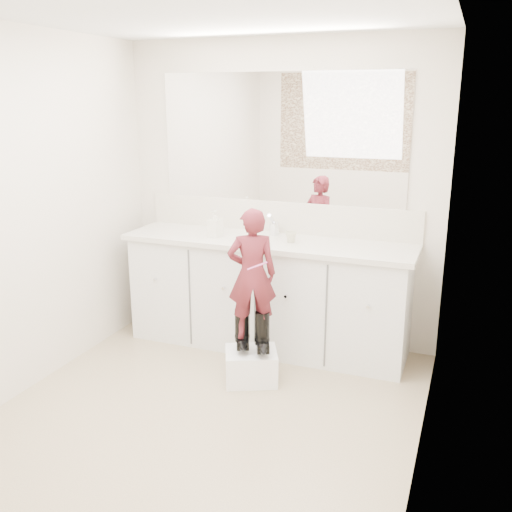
% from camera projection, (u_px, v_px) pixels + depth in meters
% --- Properties ---
extents(floor, '(3.00, 3.00, 0.00)m').
position_uv_depth(floor, '(200.00, 421.00, 3.56)').
color(floor, '#8F795E').
rests_on(floor, ground).
extents(ceiling, '(3.00, 3.00, 0.00)m').
position_uv_depth(ceiling, '(187.00, 6.00, 2.91)').
color(ceiling, white).
rests_on(ceiling, wall_back).
extents(wall_back, '(2.60, 0.00, 2.60)m').
position_uv_depth(wall_back, '(280.00, 194.00, 4.58)').
color(wall_back, beige).
rests_on(wall_back, floor).
extents(wall_left, '(0.00, 3.00, 3.00)m').
position_uv_depth(wall_left, '(15.00, 217.00, 3.69)').
color(wall_left, beige).
rests_on(wall_left, floor).
extents(wall_right, '(0.00, 3.00, 3.00)m').
position_uv_depth(wall_right, '(432.00, 256.00, 2.78)').
color(wall_right, beige).
rests_on(wall_right, floor).
extents(vanity_cabinet, '(2.20, 0.55, 0.85)m').
position_uv_depth(vanity_cabinet, '(267.00, 295.00, 4.54)').
color(vanity_cabinet, silver).
rests_on(vanity_cabinet, floor).
extents(countertop, '(2.28, 0.58, 0.04)m').
position_uv_depth(countertop, '(267.00, 242.00, 4.41)').
color(countertop, beige).
rests_on(countertop, vanity_cabinet).
extents(backsplash, '(2.28, 0.03, 0.25)m').
position_uv_depth(backsplash, '(279.00, 217.00, 4.62)').
color(backsplash, beige).
rests_on(backsplash, countertop).
extents(mirror, '(2.00, 0.02, 1.00)m').
position_uv_depth(mirror, '(280.00, 138.00, 4.45)').
color(mirror, white).
rests_on(mirror, wall_back).
extents(faucet, '(0.08, 0.08, 0.10)m').
position_uv_depth(faucet, '(274.00, 229.00, 4.54)').
color(faucet, silver).
rests_on(faucet, countertop).
extents(cup, '(0.10, 0.10, 0.08)m').
position_uv_depth(cup, '(291.00, 237.00, 4.30)').
color(cup, beige).
rests_on(cup, countertop).
extents(soap_bottle, '(0.11, 0.11, 0.21)m').
position_uv_depth(soap_bottle, '(215.00, 224.00, 4.46)').
color(soap_bottle, silver).
rests_on(soap_bottle, countertop).
extents(step_stool, '(0.45, 0.42, 0.23)m').
position_uv_depth(step_stool, '(251.00, 366.00, 4.04)').
color(step_stool, white).
rests_on(step_stool, floor).
extents(boot_left, '(0.18, 0.23, 0.30)m').
position_uv_depth(boot_left, '(242.00, 329.00, 4.01)').
color(boot_left, black).
rests_on(boot_left, step_stool).
extents(boot_right, '(0.18, 0.23, 0.30)m').
position_uv_depth(boot_right, '(262.00, 332.00, 3.96)').
color(boot_right, black).
rests_on(boot_right, step_stool).
extents(toddler, '(0.40, 0.34, 0.92)m').
position_uv_depth(toddler, '(252.00, 274.00, 3.87)').
color(toddler, '#9C303C').
rests_on(toddler, step_stool).
extents(toothbrush, '(0.13, 0.07, 0.06)m').
position_uv_depth(toothbrush, '(257.00, 266.00, 3.75)').
color(toothbrush, '#E85AA8').
rests_on(toothbrush, toddler).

